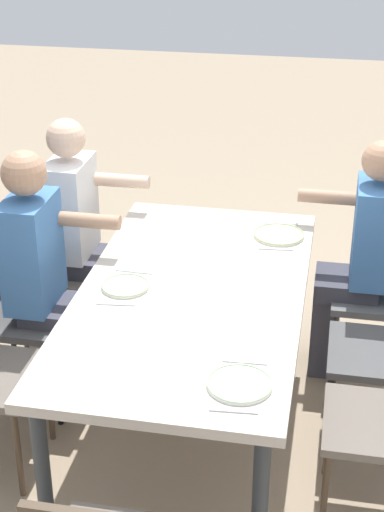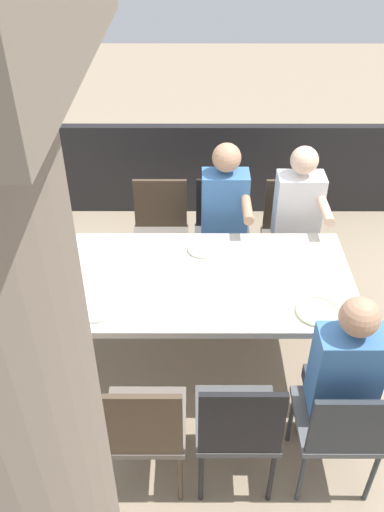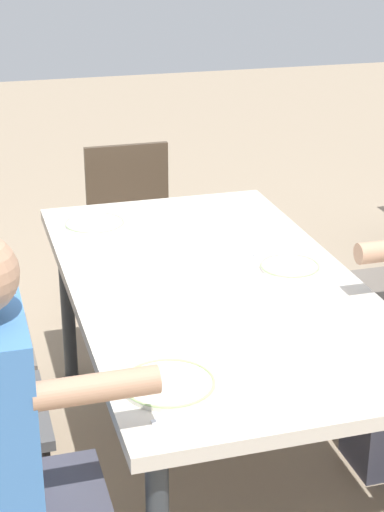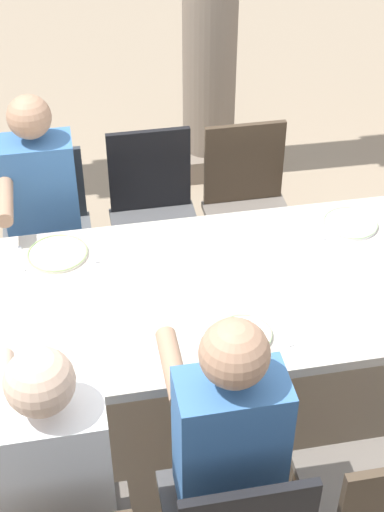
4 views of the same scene
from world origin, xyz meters
name	(u,v)px [view 3 (image 3 of 4)]	position (x,y,z in m)	size (l,w,h in m)	color
ground_plane	(212,468)	(0.00, 0.00, 0.00)	(16.00, 16.00, 0.00)	gray
dining_table	(214,299)	(0.00, 0.00, 0.71)	(1.82, 0.98, 0.78)	beige
chair_head_east	(133,221)	(1.33, 0.00, 0.53)	(0.44, 0.44, 0.88)	#6A6158
diner_woman_green	(23,453)	(-0.68, 0.72, 0.68)	(0.35, 0.49, 1.28)	#3F3F4C
plate_0	(168,384)	(-0.62, 0.32, 0.79)	(0.25, 0.25, 0.02)	silver
fork_0	(183,416)	(-0.77, 0.32, 0.78)	(0.02, 0.17, 0.01)	silver
spoon_0	(155,359)	(-0.47, 0.32, 0.78)	(0.02, 0.17, 0.01)	silver
plate_1	(290,267)	(0.03, -0.29, 0.79)	(0.21, 0.21, 0.02)	white
fork_1	(306,285)	(-0.12, -0.29, 0.78)	(0.02, 0.17, 0.01)	silver
spoon_1	(274,253)	(0.18, -0.29, 0.78)	(0.02, 0.17, 0.01)	silver
plate_2	(95,224)	(0.65, 0.30, 0.79)	(0.24, 0.24, 0.02)	white
fork_2	(101,238)	(0.50, 0.30, 0.78)	(0.02, 0.17, 0.01)	silver
spoon_2	(88,213)	(0.80, 0.30, 0.78)	(0.02, 0.17, 0.01)	silver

